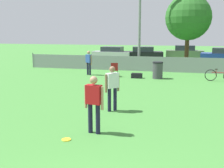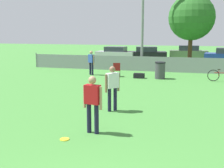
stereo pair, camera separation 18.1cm
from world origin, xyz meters
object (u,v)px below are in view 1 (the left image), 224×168
Objects in this scene: player_receiver_white at (112,85)px; gear_bag_sideline at (137,76)px; bicycle_sideline at (220,75)px; folding_chair_sideline at (114,69)px; player_defender_red at (94,100)px; frisbee_disc at (66,139)px; trash_bin at (158,70)px; parked_car_olive at (185,52)px; parked_car_silver at (112,53)px; spectator_in_blue at (89,61)px; parked_car_dark at (143,53)px; tree_near_pole at (188,18)px.

player_receiver_white is 7.79m from gear_bag_sideline.
bicycle_sideline is (4.58, 7.79, -0.62)m from player_receiver_white.
player_defender_red is at bearing 88.93° from folding_chair_sideline.
player_receiver_white is 6.45× the size of frisbee_disc.
trash_bin reaches higher than bicycle_sideline.
parked_car_olive is (4.37, 14.21, 0.20)m from folding_chair_sideline.
bicycle_sideline is 14.93m from parked_car_silver.
spectator_in_blue is at bearing 106.25° from frisbee_disc.
parked_car_dark is (-6.38, 11.88, 0.32)m from bicycle_sideline.
gear_bag_sideline is 12.40m from parked_car_silver.
spectator_in_blue is at bearing 68.74° from player_receiver_white.
spectator_in_blue is (-6.40, -4.85, -3.02)m from tree_near_pole.
gear_bag_sideline is at bearing -173.92° from trash_bin.
spectator_in_blue is at bearing -142.84° from tree_near_pole.
parked_car_olive reaches higher than parked_car_silver.
tree_near_pole is at bearing 71.65° from trash_bin.
trash_bin is (1.39, 10.95, 0.52)m from frisbee_disc.
player_receiver_white reaches higher than parked_car_olive.
folding_chair_sideline is (-1.99, 10.30, -0.46)m from player_defender_red.
parked_car_olive is at bearing 19.12° from parked_car_dark.
folding_chair_sideline is 11.73m from parked_car_silver.
parked_car_dark is at bearing 11.29° from parked_car_silver.
gear_bag_sideline is (-0.40, 7.73, -0.82)m from player_receiver_white.
player_defender_red is at bearing 50.79° from frisbee_disc.
folding_chair_sideline is at bearing -108.83° from parked_car_olive.
tree_near_pole is 15.94m from player_defender_red.
tree_near_pole is at bearing -112.63° from spectator_in_blue.
parked_car_olive is (2.86, 14.40, 0.56)m from gear_bag_sideline.
spectator_in_blue is 11.80m from frisbee_disc.
bicycle_sideline is at bearing -69.65° from tree_near_pole.
tree_near_pole is 5.44× the size of trash_bin.
frisbee_disc is 0.06× the size of parked_car_dark.
player_receiver_white is 22.27m from parked_car_olive.
folding_chair_sideline is at bearing 110.81° from player_defender_red.
player_defender_red is 0.97× the size of bicycle_sideline.
tree_near_pole is 1.32× the size of parked_car_dark.
player_defender_red is 22.15m from parked_car_dark.
player_receiver_white is 1.81× the size of folding_chair_sideline.
spectator_in_blue is at bearing -110.63° from parked_car_dark.
parked_car_dark is (0.11, 11.76, 0.17)m from folding_chair_sideline.
tree_near_pole is 3.50× the size of spectator_in_blue.
parked_car_dark is at bearing -102.56° from folding_chair_sideline.
bicycle_sideline is (5.07, 10.88, 0.34)m from frisbee_disc.
parked_car_dark is (-1.88, 22.06, -0.30)m from player_defender_red.
tree_near_pole is at bearing -143.37° from folding_chair_sideline.
parked_car_dark is 4.91m from parked_car_olive.
trash_bin is (2.81, -0.05, 0.02)m from folding_chair_sideline.
parked_car_dark is (-4.42, 6.61, -3.30)m from tree_near_pole.
folding_chair_sideline reaches higher than gear_bag_sideline.
player_defender_red is 10.50m from folding_chair_sideline.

